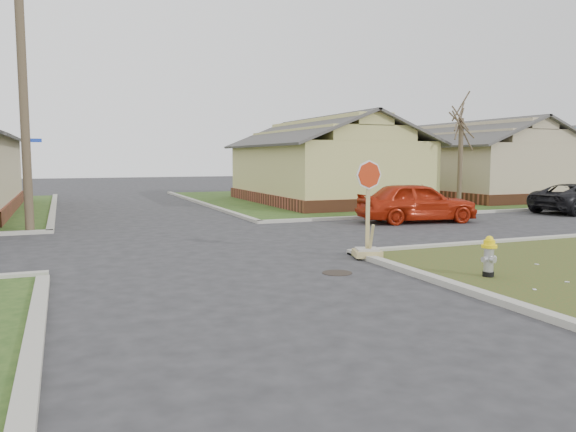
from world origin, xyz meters
name	(u,v)px	position (x,y,z in m)	size (l,w,h in m)	color
ground	(231,277)	(0.00, 0.00, 0.00)	(120.00, 120.00, 0.00)	#272729
verge_far_right	(480,195)	(22.00, 18.00, 0.03)	(37.00, 19.00, 0.05)	#274318
curbs	(183,243)	(0.00, 5.00, 0.00)	(80.00, 40.00, 0.12)	#A5A395
manhole	(337,273)	(2.20, -0.50, 0.01)	(0.64, 0.64, 0.01)	black
side_house_yellow	(323,162)	(10.00, 16.50, 2.19)	(7.60, 11.60, 4.70)	brown
side_house_tan	(472,162)	(20.00, 16.50, 2.19)	(7.60, 11.60, 4.70)	brown
utility_pole	(23,87)	(-4.20, 8.90, 4.66)	(1.80, 0.28, 9.00)	#493B2A
tree_mid_right	(460,164)	(14.00, 10.20, 2.15)	(0.22, 0.22, 4.20)	#493B2A
fire_hydrant	(489,254)	(4.79, -2.16, 0.51)	(0.31, 0.31, 0.83)	black
stop_sign	(368,236)	(3.67, 0.77, 0.56)	(0.67, 0.65, 2.35)	tan
red_sedan	(417,202)	(9.28, 6.80, 0.77)	(1.81, 4.50, 1.53)	#AD220C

